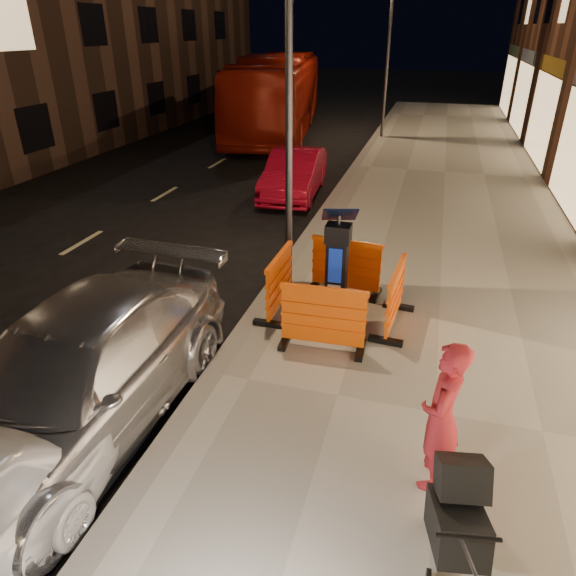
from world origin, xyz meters
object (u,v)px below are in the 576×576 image
(car_silver, at_px, (86,424))
(car_red, at_px, (294,196))
(barrier_bldgside, at_px, (395,297))
(bus_doubledecker, at_px, (278,134))
(stroller, at_px, (458,522))
(barrier_back, at_px, (346,266))
(parking_kiosk, at_px, (337,267))
(barrier_kerbside, at_px, (279,283))
(man, at_px, (441,417))
(barrier_front, at_px, (323,318))

(car_silver, bearing_deg, car_red, 92.36)
(barrier_bldgside, distance_m, car_silver, 4.79)
(bus_doubledecker, distance_m, stroller, 21.63)
(barrier_back, xyz_separation_m, bus_doubledecker, (-5.88, 15.25, -0.65))
(parking_kiosk, height_order, barrier_back, parking_kiosk)
(parking_kiosk, distance_m, barrier_bldgside, 1.03)
(bus_doubledecker, height_order, stroller, bus_doubledecker)
(barrier_back, height_order, barrier_kerbside, same)
(barrier_back, xyz_separation_m, man, (1.65, -4.05, 0.34))
(parking_kiosk, relative_size, stroller, 1.89)
(stroller, bearing_deg, bus_doubledecker, 100.65)
(car_red, bearing_deg, bus_doubledecker, 105.26)
(barrier_bldgside, xyz_separation_m, car_red, (-3.52, 6.91, -0.65))
(barrier_back, relative_size, stroller, 1.35)
(bus_doubledecker, height_order, man, man)
(parking_kiosk, bearing_deg, stroller, -62.24)
(bus_doubledecker, bearing_deg, barrier_kerbside, -82.19)
(barrier_kerbside, xyz_separation_m, bus_doubledecker, (-4.93, 16.20, -0.65))
(car_red, xyz_separation_m, bus_doubledecker, (-3.31, 9.29, 0.00))
(stroller, bearing_deg, car_silver, 159.75)
(barrier_bldgside, distance_m, car_red, 7.78)
(barrier_back, bearing_deg, bus_doubledecker, 116.95)
(barrier_kerbside, relative_size, man, 0.76)
(parking_kiosk, bearing_deg, bus_doubledecker, 112.81)
(barrier_back, height_order, barrier_bldgside, same)
(car_silver, bearing_deg, man, 3.98)
(barrier_kerbside, bearing_deg, parking_kiosk, -89.13)
(barrier_kerbside, bearing_deg, barrier_back, -44.13)
(barrier_kerbside, relative_size, stroller, 1.35)
(barrier_front, relative_size, bus_doubledecker, 0.11)
(barrier_front, xyz_separation_m, car_red, (-2.57, 7.86, -0.65))
(parking_kiosk, distance_m, bus_doubledecker, 17.26)
(man, relative_size, stroller, 1.77)
(bus_doubledecker, relative_size, man, 7.15)
(barrier_bldgside, distance_m, bus_doubledecker, 17.59)
(parking_kiosk, distance_m, car_red, 7.45)
(barrier_front, xyz_separation_m, barrier_kerbside, (-0.95, 0.95, 0.00))
(barrier_kerbside, distance_m, car_red, 7.13)
(barrier_front, height_order, stroller, barrier_front)
(barrier_back, relative_size, barrier_kerbside, 1.00)
(parking_kiosk, bearing_deg, barrier_back, 92.87)
(barrier_bldgside, bearing_deg, car_silver, 137.64)
(barrier_back, bearing_deg, stroller, -63.58)
(barrier_back, distance_m, bus_doubledecker, 16.36)
(barrier_front, bearing_deg, barrier_back, 87.87)
(stroller, bearing_deg, barrier_front, 111.03)
(parking_kiosk, relative_size, barrier_front, 1.40)
(barrier_front, bearing_deg, man, -54.49)
(car_silver, bearing_deg, parking_kiosk, 54.01)
(barrier_back, relative_size, car_red, 0.33)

